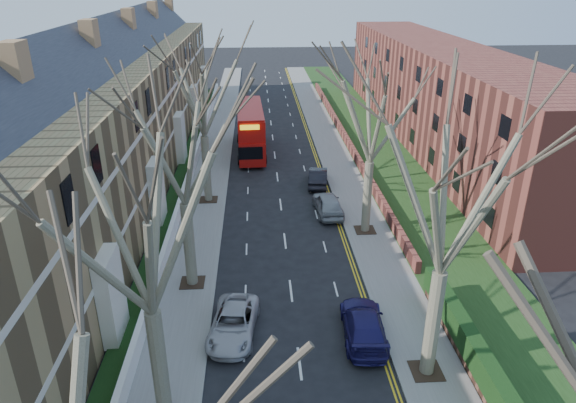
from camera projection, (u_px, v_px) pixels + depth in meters
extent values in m
cube|color=slate|center=(214.00, 156.00, 50.93)|extent=(3.00, 102.00, 0.12)
cube|color=slate|center=(334.00, 153.00, 51.61)|extent=(3.00, 102.00, 0.12)
cube|color=#93744B|center=(106.00, 132.00, 41.18)|extent=(9.00, 78.00, 10.00)
cube|color=#292A32|center=(95.00, 55.00, 38.73)|extent=(4.67, 78.00, 4.67)
cube|color=silver|center=(164.00, 148.00, 42.04)|extent=(0.12, 78.00, 0.35)
cube|color=silver|center=(160.00, 106.00, 40.61)|extent=(0.12, 78.00, 0.35)
cube|color=brown|center=(439.00, 94.00, 53.89)|extent=(8.00, 54.00, 10.00)
cube|color=brown|center=(345.00, 136.00, 55.14)|extent=(0.35, 54.00, 0.90)
cube|color=white|center=(188.00, 181.00, 43.32)|extent=(0.30, 78.00, 1.00)
cube|color=#1B3613|center=(378.00, 151.00, 51.83)|extent=(6.00, 102.00, 0.06)
cylinder|color=brown|center=(160.00, 368.00, 19.78)|extent=(0.64, 0.64, 5.25)
cylinder|color=brown|center=(189.00, 245.00, 28.93)|extent=(0.64, 0.64, 5.07)
cube|color=#2D2116|center=(193.00, 283.00, 29.96)|extent=(1.40, 1.40, 0.05)
cylinder|color=brown|center=(207.00, 169.00, 39.83)|extent=(0.60, 0.60, 5.25)
cube|color=#2D2116|center=(209.00, 200.00, 40.89)|extent=(1.40, 1.40, 0.05)
cylinder|color=brown|center=(433.00, 324.00, 22.25)|extent=(0.64, 0.64, 5.25)
cube|color=#2D2116|center=(426.00, 371.00, 23.32)|extent=(1.40, 1.40, 0.05)
cylinder|color=brown|center=(367.00, 197.00, 35.04)|extent=(0.60, 0.60, 5.07)
cube|color=#2D2116|center=(365.00, 230.00, 36.07)|extent=(1.40, 1.40, 0.05)
cube|color=#A80F0C|center=(251.00, 139.00, 51.46)|extent=(2.83, 10.93, 2.17)
cube|color=#A80F0C|center=(250.00, 119.00, 50.61)|extent=(2.81, 10.39, 1.97)
cube|color=black|center=(251.00, 135.00, 51.28)|extent=(2.82, 10.06, 0.89)
cube|color=black|center=(250.00, 118.00, 50.57)|extent=(2.81, 9.85, 0.89)
imported|color=#ADACB2|center=(233.00, 323.00, 25.63)|extent=(2.77, 4.99, 1.32)
imported|color=#1C1753|center=(364.00, 324.00, 25.45)|extent=(2.39, 5.16, 1.46)
imported|color=gray|center=(328.00, 204.00, 38.55)|extent=(2.11, 4.73, 1.58)
imported|color=black|center=(318.00, 177.00, 43.79)|extent=(2.12, 4.57, 1.45)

